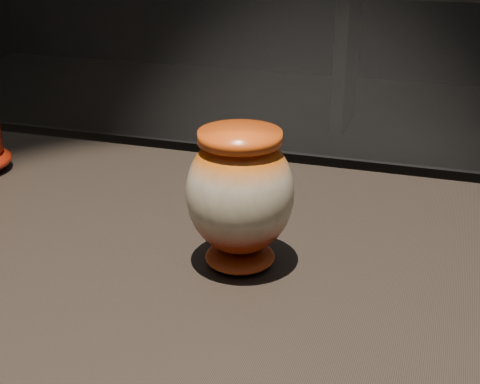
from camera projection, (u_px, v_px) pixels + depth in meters
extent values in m
cube|color=black|center=(239.00, 294.00, 0.81)|extent=(2.00, 0.80, 0.05)
ellipsoid|color=maroon|center=(240.00, 256.00, 0.82)|extent=(0.11, 0.11, 0.02)
ellipsoid|color=beige|center=(240.00, 193.00, 0.79)|extent=(0.17, 0.17, 0.15)
cylinder|color=orange|center=(240.00, 137.00, 0.76)|extent=(0.13, 0.13, 0.01)
cube|color=black|center=(346.00, 62.00, 4.24)|extent=(0.08, 0.50, 0.85)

